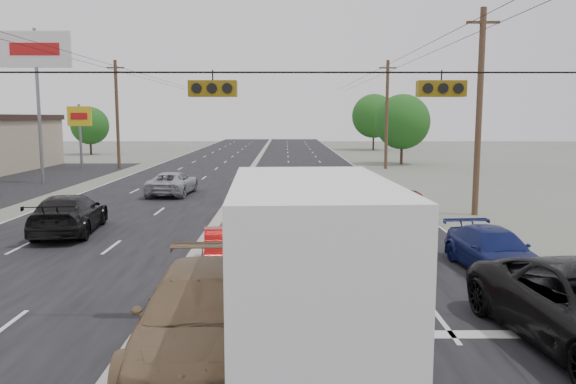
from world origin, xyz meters
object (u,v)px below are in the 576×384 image
at_px(pole_sign_far, 80,122).
at_px(queue_car_e, 410,205).
at_px(utility_pole_left_c, 117,114).
at_px(queue_car_c, 294,198).
at_px(queue_car_d, 494,251).
at_px(red_sedan, 230,255).
at_px(oncoming_far, 173,183).
at_px(tree_right_mid, 402,122).
at_px(oncoming_near, 69,214).
at_px(utility_pole_right_c, 387,114).
at_px(tree_left_far, 90,126).
at_px(queue_car_b, 382,237).
at_px(tree_right_far, 374,116).
at_px(queue_car_a, 267,220).
at_px(tan_sedan, 201,316).
at_px(utility_pole_right_b, 479,111).
at_px(box_truck, 308,276).
at_px(pole_sign_billboard, 36,59).

bearing_deg(pole_sign_far, queue_car_e, -46.46).
bearing_deg(pole_sign_far, utility_pole_left_c, 0.00).
xyz_separation_m(queue_car_c, queue_car_d, (6.10, -10.97, -0.11)).
bearing_deg(red_sedan, oncoming_far, 98.51).
distance_m(tree_right_mid, oncoming_near, 40.43).
bearing_deg(utility_pole_right_c, tree_right_mid, 63.43).
relative_size(utility_pole_right_c, tree_right_mid, 1.40).
height_order(pole_sign_far, oncoming_near, pole_sign_far).
height_order(tree_left_far, queue_car_b, tree_left_far).
height_order(utility_pole_right_c, queue_car_b, utility_pole_right_c).
bearing_deg(tree_right_far, queue_car_d, -95.59).
xyz_separation_m(utility_pole_right_c, red_sedan, (-11.10, -35.93, -4.39)).
distance_m(queue_car_b, oncoming_far, 18.84).
bearing_deg(tree_right_far, queue_car_a, -102.73).
height_order(tree_right_far, queue_car_c, tree_right_far).
distance_m(tree_right_mid, tan_sedan, 48.71).
bearing_deg(pole_sign_far, utility_pole_right_c, 0.00).
distance_m(utility_pole_right_b, queue_car_a, 12.34).
relative_size(utility_pole_left_c, red_sedan, 2.31).
xyz_separation_m(box_truck, queue_car_a, (-1.17, 11.93, -1.18)).
relative_size(utility_pole_right_c, tree_left_far, 1.63).
bearing_deg(tree_right_mid, queue_car_b, -102.55).
xyz_separation_m(queue_car_a, oncoming_near, (-8.26, 1.08, 0.06)).
xyz_separation_m(tan_sedan, queue_car_e, (7.57, 15.38, -0.19)).
relative_size(tree_right_far, queue_car_c, 1.45).
bearing_deg(queue_car_c, utility_pole_right_c, 65.29).
distance_m(utility_pole_right_c, oncoming_far, 24.57).
relative_size(pole_sign_billboard, tree_left_far, 1.80).
height_order(utility_pole_right_b, queue_car_d, utility_pole_right_b).
height_order(pole_sign_billboard, queue_car_b, pole_sign_billboard).
xyz_separation_m(box_truck, queue_car_b, (2.94, 9.00, -1.24)).
distance_m(tree_right_far, queue_car_c, 55.95).
distance_m(tree_right_mid, red_sedan, 43.28).
bearing_deg(queue_car_e, tan_sedan, -116.37).
distance_m(utility_pole_left_c, oncoming_near, 30.44).
relative_size(utility_pole_right_b, queue_car_e, 2.43).
bearing_deg(utility_pole_right_c, oncoming_near, -122.07).
relative_size(tree_left_far, tan_sedan, 1.00).
bearing_deg(utility_pole_right_c, tree_right_far, 83.35).
height_order(box_truck, queue_car_b, box_truck).
xyz_separation_m(utility_pole_left_c, pole_sign_far, (-3.50, -0.00, -0.70)).
distance_m(queue_car_a, queue_car_c, 6.22).
distance_m(queue_car_e, oncoming_near, 15.22).
height_order(queue_car_b, queue_car_c, queue_car_c).
bearing_deg(queue_car_a, queue_car_d, -39.23).
relative_size(tree_right_mid, tan_sedan, 1.17).
relative_size(tree_right_far, queue_car_d, 1.77).
distance_m(utility_pole_left_c, queue_car_b, 38.67).
height_order(tan_sedan, queue_car_d, tan_sedan).
bearing_deg(queue_car_a, queue_car_e, 27.02).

